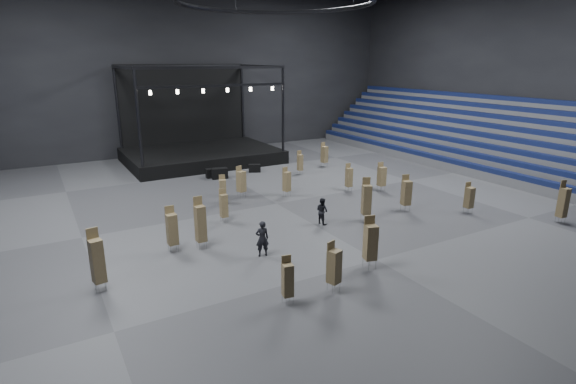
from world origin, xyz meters
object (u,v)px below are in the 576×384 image
chair_stack_16 (287,181)px  man_center (262,239)px  chair_stack_1 (288,279)px  chair_stack_15 (334,266)px  chair_stack_9 (223,189)px  chair_stack_0 (349,177)px  crew_member (322,211)px  chair_stack_3 (200,223)px  chair_stack_4 (300,162)px  chair_stack_5 (366,199)px  chair_stack_8 (370,241)px  flight_case_mid (220,173)px  chair_stack_6 (406,192)px  chair_stack_2 (563,202)px  flight_case_left (213,173)px  flight_case_right (255,168)px  chair_stack_11 (469,197)px  chair_stack_10 (324,154)px  chair_stack_12 (224,205)px  chair_stack_14 (172,228)px  chair_stack_7 (382,176)px  chair_stack_17 (97,260)px  chair_stack_13 (241,181)px  stage (199,146)px

chair_stack_16 → man_center: 10.53m
chair_stack_1 → chair_stack_15: bearing=8.7°
chair_stack_9 → chair_stack_15: 13.91m
chair_stack_0 → crew_member: size_ratio=1.31×
chair_stack_3 → chair_stack_9: bearing=57.1°
chair_stack_4 → chair_stack_5: 12.36m
chair_stack_8 → flight_case_mid: bearing=105.6°
chair_stack_9 → chair_stack_6: bearing=-22.3°
chair_stack_0 → chair_stack_9: size_ratio=1.05×
chair_stack_3 → chair_stack_2: bearing=-22.1°
chair_stack_0 → chair_stack_8: bearing=-118.7°
flight_case_left → chair_stack_4: size_ratio=0.56×
chair_stack_9 → chair_stack_2: bearing=-25.2°
flight_case_right → chair_stack_11: bearing=-67.1°
chair_stack_3 → chair_stack_10: size_ratio=1.24×
flight_case_mid → chair_stack_12: chair_stack_12 is taller
flight_case_right → chair_stack_3: 16.98m
chair_stack_0 → chair_stack_14: bearing=-159.0°
chair_stack_1 → chair_stack_16: chair_stack_16 is taller
chair_stack_2 → chair_stack_5: 11.88m
chair_stack_7 → chair_stack_11: chair_stack_7 is taller
flight_case_right → chair_stack_10: chair_stack_10 is taller
man_center → crew_member: 5.76m
chair_stack_0 → man_center: bearing=-142.4°
chair_stack_11 → chair_stack_17: chair_stack_17 is taller
flight_case_right → chair_stack_14: (-11.19, -13.50, 0.94)m
chair_stack_6 → chair_stack_14: 15.23m
chair_stack_4 → chair_stack_8: chair_stack_8 is taller
chair_stack_3 → chair_stack_17: 5.77m
flight_case_mid → chair_stack_12: 10.78m
chair_stack_10 → chair_stack_2: bearing=-90.4°
chair_stack_4 → chair_stack_13: 8.14m
chair_stack_5 → chair_stack_8: 6.67m
chair_stack_7 → chair_stack_10: bearing=88.6°
chair_stack_17 → chair_stack_5: bearing=-6.0°
flight_case_right → man_center: size_ratio=0.56×
chair_stack_11 → chair_stack_7: bearing=103.5°
chair_stack_6 → chair_stack_10: 13.45m
chair_stack_10 → chair_stack_17: (-21.61, -14.59, 0.23)m
chair_stack_10 → man_center: size_ratio=1.22×
chair_stack_5 → chair_stack_7: 6.92m
flight_case_right → chair_stack_7: (5.74, -10.24, 0.84)m
chair_stack_1 → chair_stack_16: 15.12m
chair_stack_6 → man_center: chair_stack_6 is taller
chair_stack_17 → flight_case_left: bearing=44.5°
chair_stack_6 → chair_stack_12: 11.89m
chair_stack_2 → chair_stack_6: bearing=141.5°
chair_stack_0 → chair_stack_14: chair_stack_14 is taller
chair_stack_11 → chair_stack_15: 14.13m
stage → chair_stack_7: bearing=-64.2°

